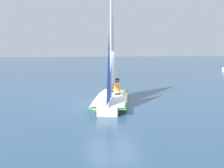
# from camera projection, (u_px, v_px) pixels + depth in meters

# --- Properties ---
(ground_plane) EXTENTS (260.00, 260.00, 0.00)m
(ground_plane) POSITION_uv_depth(u_px,v_px,m) (112.00, 104.00, 10.46)
(ground_plane) COLOR #2D4C6B
(sailboat_main) EXTENTS (4.42, 3.11, 5.14)m
(sailboat_main) POSITION_uv_depth(u_px,v_px,m) (112.00, 90.00, 10.37)
(sailboat_main) COLOR beige
(sailboat_main) RESTS_ON ground_plane
(sailor_helm) EXTENTS (0.42, 0.40, 1.16)m
(sailor_helm) POSITION_uv_depth(u_px,v_px,m) (117.00, 89.00, 10.91)
(sailor_helm) COLOR black
(sailor_helm) RESTS_ON ground_plane
(sailor_crew) EXTENTS (0.42, 0.40, 1.16)m
(sailor_crew) POSITION_uv_depth(u_px,v_px,m) (110.00, 87.00, 11.52)
(sailor_crew) COLOR black
(sailor_crew) RESTS_ON ground_plane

